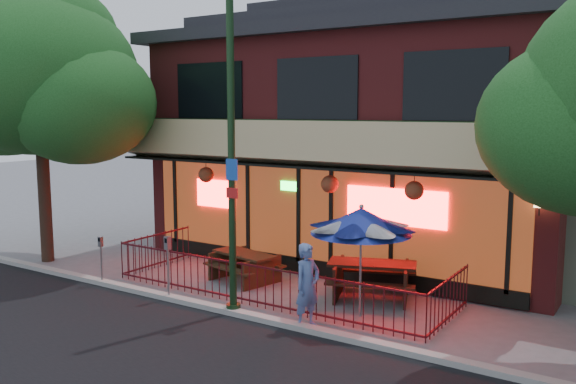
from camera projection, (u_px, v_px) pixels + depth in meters
name	position (u px, v px, depth m)	size (l,w,h in m)	color
ground	(244.00, 308.00, 13.79)	(80.00, 80.00, 0.00)	gray
curb	(231.00, 311.00, 13.37)	(80.00, 0.25, 0.12)	#999993
restaurant_building	(379.00, 120.00, 19.16)	(12.96, 9.49, 8.05)	maroon
patio_fence	(257.00, 276.00, 14.13)	(8.44, 2.62, 1.00)	#450E16
street_light	(232.00, 171.00, 13.03)	(0.43, 0.32, 7.00)	black
street_tree_left	(41.00, 66.00, 17.35)	(5.60, 5.60, 8.05)	#36211B
picnic_table_left	(245.00, 262.00, 15.87)	(2.03, 1.71, 0.76)	#372514
picnic_table_right	(372.00, 275.00, 14.42)	(2.46, 2.18, 0.88)	black
patio_umbrella	(361.00, 221.00, 12.95)	(2.16, 2.16, 2.47)	gray
pedestrian	(307.00, 286.00, 12.46)	(0.64, 0.42, 1.76)	#536BA6
parking_meter_near	(168.00, 257.00, 14.26)	(0.15, 0.13, 1.52)	gray
parking_meter_far	(101.00, 252.00, 15.54)	(0.11, 0.10, 1.25)	gray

